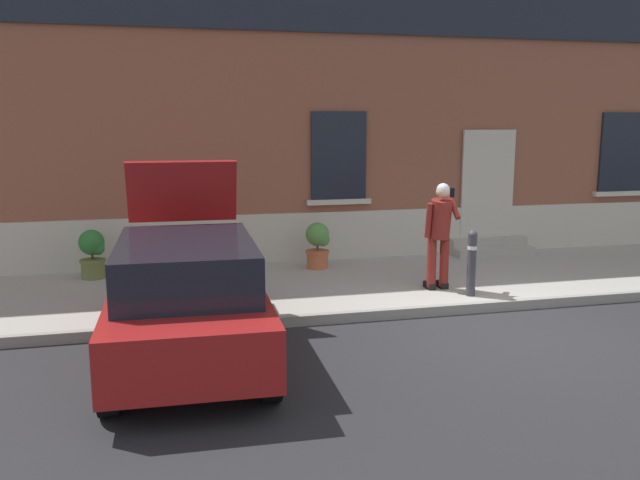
{
  "coord_description": "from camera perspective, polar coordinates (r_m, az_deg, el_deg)",
  "views": [
    {
      "loc": [
        -4.58,
        -7.84,
        2.86
      ],
      "look_at": [
        -2.27,
        1.6,
        1.1
      ],
      "focal_mm": 36.93,
      "sensor_mm": 36.0,
      "label": 1
    }
  ],
  "objects": [
    {
      "name": "planter_cream",
      "position": [
        11.89,
        -9.54,
        -0.82
      ],
      "size": [
        0.44,
        0.44,
        0.86
      ],
      "color": "beige",
      "rests_on": "sidewalk"
    },
    {
      "name": "building_facade",
      "position": [
        13.94,
        5.62,
        13.77
      ],
      "size": [
        24.0,
        1.52,
        7.5
      ],
      "color": "brown",
      "rests_on": "ground"
    },
    {
      "name": "bollard_near_person",
      "position": [
        10.55,
        13.01,
        -1.75
      ],
      "size": [
        0.15,
        0.15,
        1.04
      ],
      "color": "#333338",
      "rests_on": "sidewalk"
    },
    {
      "name": "planter_olive",
      "position": [
        12.1,
        -19.1,
        -1.05
      ],
      "size": [
        0.44,
        0.44,
        0.86
      ],
      "color": "#606B38",
      "rests_on": "sidewalk"
    },
    {
      "name": "planter_terracotta",
      "position": [
        12.24,
        -0.18,
        -0.36
      ],
      "size": [
        0.44,
        0.44,
        0.86
      ],
      "color": "#B25B38",
      "rests_on": "sidewalk"
    },
    {
      "name": "ground_plane",
      "position": [
        9.52,
        15.87,
        -7.62
      ],
      "size": [
        80.0,
        80.0,
        0.0
      ],
      "primitive_type": "plane",
      "color": "#232326"
    },
    {
      "name": "bollard_far_left",
      "position": [
        9.48,
        -8.52,
        -2.95
      ],
      "size": [
        0.15,
        0.15,
        1.04
      ],
      "color": "#333338",
      "rests_on": "sidewalk"
    },
    {
      "name": "entrance_stoop",
      "position": [
        14.1,
        14.5,
        -0.61
      ],
      "size": [
        1.67,
        0.64,
        0.32
      ],
      "color": "#9E998E",
      "rests_on": "sidewalk"
    },
    {
      "name": "person_on_phone",
      "position": [
        10.75,
        10.35,
        0.94
      ],
      "size": [
        0.51,
        0.49,
        1.75
      ],
      "rotation": [
        0.0,
        0.0,
        0.05
      ],
      "color": "maroon",
      "rests_on": "sidewalk"
    },
    {
      "name": "curb_edge",
      "position": [
        10.29,
        13.31,
        -5.72
      ],
      "size": [
        24.0,
        0.12,
        0.15
      ],
      "primitive_type": "cube",
      "color": "gray",
      "rests_on": "ground"
    },
    {
      "name": "sidewalk",
      "position": [
        11.92,
        9.26,
        -3.39
      ],
      "size": [
        24.0,
        3.6,
        0.15
      ],
      "primitive_type": "cube",
      "color": "#99968E",
      "rests_on": "ground"
    },
    {
      "name": "hatchback_car_red",
      "position": [
        8.04,
        -11.43,
        -4.79
      ],
      "size": [
        1.88,
        4.11,
        2.34
      ],
      "color": "maroon",
      "rests_on": "ground"
    }
  ]
}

